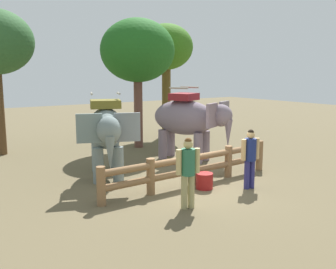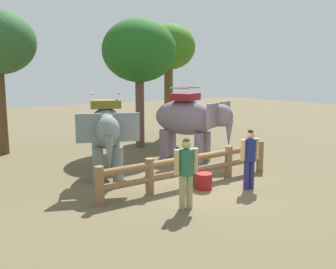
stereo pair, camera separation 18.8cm
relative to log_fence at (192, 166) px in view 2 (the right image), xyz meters
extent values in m
plane|color=brown|center=(0.00, -0.17, -0.60)|extent=(60.00, 60.00, 0.00)
cylinder|color=olive|center=(-3.10, -0.11, -0.08)|extent=(0.24, 0.24, 1.05)
cylinder|color=olive|center=(-1.55, -0.06, -0.08)|extent=(0.24, 0.24, 1.05)
cylinder|color=olive|center=(0.00, 0.00, -0.08)|extent=(0.24, 0.24, 1.05)
cylinder|color=olive|center=(1.55, 0.06, -0.08)|extent=(0.24, 0.24, 1.05)
cylinder|color=olive|center=(3.10, 0.11, -0.08)|extent=(0.24, 0.24, 1.05)
cylinder|color=olive|center=(0.00, 0.00, -0.15)|extent=(6.22, 0.43, 0.20)
cylinder|color=olive|center=(0.00, 0.00, 0.25)|extent=(6.22, 0.43, 0.20)
cylinder|color=slate|center=(-1.75, 1.58, -0.03)|extent=(0.34, 0.34, 1.14)
cylinder|color=slate|center=(-2.33, 1.81, -0.03)|extent=(0.34, 0.34, 1.14)
cylinder|color=slate|center=(-1.17, 3.00, -0.03)|extent=(0.34, 0.34, 1.14)
cylinder|color=slate|center=(-1.75, 3.24, -0.03)|extent=(0.34, 0.34, 1.14)
ellipsoid|color=slate|center=(-1.75, 2.41, 1.03)|extent=(2.01, 2.80, 1.33)
ellipsoid|color=slate|center=(-2.31, 1.00, 1.20)|extent=(0.99, 1.06, 0.81)
cube|color=slate|center=(-1.76, 0.90, 1.24)|extent=(0.75, 0.39, 0.85)
cube|color=slate|center=(-2.79, 1.31, 1.24)|extent=(0.75, 0.39, 0.85)
cone|color=slate|center=(-2.42, 0.73, 0.55)|extent=(0.30, 0.30, 1.04)
cube|color=brown|center=(-1.75, 2.41, 1.83)|extent=(1.21, 1.15, 0.27)
cylinder|color=#A59E8C|center=(-1.35, 2.25, 2.17)|extent=(0.35, 0.74, 0.07)
cylinder|color=#A59E8C|center=(-2.15, 2.57, 2.17)|extent=(0.35, 0.74, 0.07)
cylinder|color=slate|center=(2.50, 2.39, -0.02)|extent=(0.35, 0.35, 1.17)
cylinder|color=slate|center=(1.92, 2.12, -0.02)|extent=(0.35, 0.35, 1.17)
cylinder|color=slate|center=(1.83, 3.82, -0.02)|extent=(0.35, 0.35, 1.17)
cylinder|color=slate|center=(1.24, 3.55, -0.02)|extent=(0.35, 0.35, 1.17)
ellipsoid|color=slate|center=(1.87, 2.97, 1.08)|extent=(2.18, 2.88, 1.37)
ellipsoid|color=slate|center=(2.54, 1.56, 1.25)|extent=(1.05, 1.11, 0.83)
cube|color=slate|center=(3.00, 1.90, 1.30)|extent=(0.76, 0.44, 0.88)
cube|color=slate|center=(1.98, 1.42, 1.30)|extent=(0.76, 0.44, 0.88)
cone|color=slate|center=(2.67, 1.28, 0.58)|extent=(0.31, 0.31, 1.07)
cone|color=beige|center=(2.77, 1.43, 1.01)|extent=(0.36, 0.24, 0.15)
cone|color=beige|center=(2.49, 1.30, 1.01)|extent=(0.36, 0.24, 0.15)
cube|color=maroon|center=(1.87, 2.97, 1.90)|extent=(1.28, 1.22, 0.27)
cylinder|color=#A59E8C|center=(2.28, 3.16, 2.25)|extent=(0.40, 0.74, 0.07)
cylinder|color=#A59E8C|center=(1.47, 2.78, 2.25)|extent=(0.40, 0.74, 0.07)
cylinder|color=#9B9360|center=(-1.26, -1.57, -0.16)|extent=(0.17, 0.17, 0.88)
cylinder|color=#9B9360|center=(-1.46, -1.53, -0.16)|extent=(0.17, 0.17, 0.88)
cylinder|color=#286547|center=(-1.36, -1.55, 0.62)|extent=(0.43, 0.43, 0.68)
cylinder|color=tan|center=(-1.11, -1.60, 0.63)|extent=(0.14, 0.14, 0.64)
cylinder|color=tan|center=(-1.61, -1.49, 0.63)|extent=(0.14, 0.14, 0.64)
sphere|color=tan|center=(-1.36, -1.55, 1.08)|extent=(0.24, 0.24, 0.24)
sphere|color=#593819|center=(-1.36, -1.55, 1.14)|extent=(0.19, 0.19, 0.19)
cylinder|color=navy|center=(1.28, -1.25, -0.17)|extent=(0.16, 0.16, 0.86)
cylinder|color=navy|center=(1.10, -1.23, -0.17)|extent=(0.16, 0.16, 0.86)
cylinder|color=navy|center=(1.19, -1.24, 0.59)|extent=(0.39, 0.39, 0.66)
cylinder|color=tan|center=(1.44, -1.28, 0.60)|extent=(0.14, 0.14, 0.63)
cylinder|color=tan|center=(0.94, -1.21, 0.60)|extent=(0.14, 0.14, 0.63)
sphere|color=tan|center=(1.19, -1.24, 1.03)|extent=(0.24, 0.24, 0.24)
sphere|color=black|center=(1.19, -1.24, 1.10)|extent=(0.19, 0.19, 0.19)
cylinder|color=brown|center=(-3.96, 8.03, 1.30)|extent=(0.39, 0.39, 3.81)
cylinder|color=brown|center=(1.61, 6.12, 1.14)|extent=(0.40, 0.40, 3.49)
ellipsoid|color=#1E5C1C|center=(1.61, 6.12, 3.81)|extent=(3.33, 3.33, 2.83)
cylinder|color=brown|center=(4.44, 8.02, 1.39)|extent=(0.47, 0.47, 3.99)
ellipsoid|color=#346B19|center=(4.44, 8.02, 4.16)|extent=(2.83, 2.83, 2.40)
cylinder|color=maroon|center=(0.06, -0.51, -0.36)|extent=(0.51, 0.51, 0.48)
camera|label=1|loc=(-7.02, -8.96, 2.87)|focal=40.55mm
camera|label=2|loc=(-6.86, -9.06, 2.87)|focal=40.55mm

